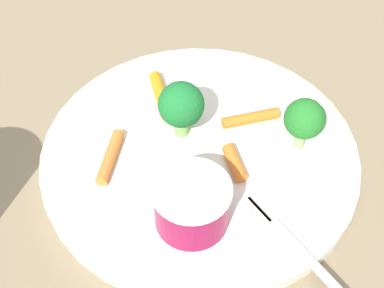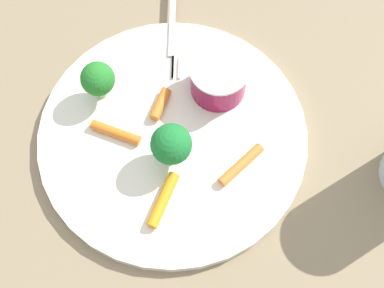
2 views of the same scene
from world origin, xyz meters
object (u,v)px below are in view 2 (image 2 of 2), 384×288
object	(u,v)px
broccoli_floret_1	(98,79)
carrot_stick_1	(241,165)
carrot_stick_2	(163,200)
plate	(173,137)
carrot_stick_0	(160,104)
carrot_stick_3	(115,135)
fork	(176,14)
broccoli_floret_0	(166,145)
sauce_cup	(219,79)

from	to	relation	value
broccoli_floret_1	carrot_stick_1	distance (m)	0.17
broccoli_floret_1	carrot_stick_2	world-z (taller)	broccoli_floret_1
plate	carrot_stick_0	bearing A→B (deg)	-158.41
carrot_stick_3	fork	distance (m)	0.16
broccoli_floret_1	carrot_stick_2	bearing A→B (deg)	28.87
broccoli_floret_0	carrot_stick_1	xyz separation A→B (m)	(0.01, 0.07, -0.03)
carrot_stick_1	broccoli_floret_1	bearing A→B (deg)	-120.23
carrot_stick_3	fork	bearing A→B (deg)	157.98
sauce_cup	carrot_stick_3	world-z (taller)	sauce_cup
carrot_stick_0	carrot_stick_3	distance (m)	0.06
carrot_stick_1	carrot_stick_3	world-z (taller)	same
broccoli_floret_0	broccoli_floret_1	size ratio (longest dim) A/B	1.09
carrot_stick_1	fork	bearing A→B (deg)	-160.88
sauce_cup	carrot_stick_3	bearing A→B (deg)	-62.27
carrot_stick_3	fork	world-z (taller)	carrot_stick_3
sauce_cup	carrot_stick_2	distance (m)	0.14
sauce_cup	broccoli_floret_0	bearing A→B (deg)	-33.33
carrot_stick_0	carrot_stick_1	distance (m)	0.11
carrot_stick_0	fork	world-z (taller)	carrot_stick_0
broccoli_floret_0	carrot_stick_1	world-z (taller)	broccoli_floret_0
sauce_cup	broccoli_floret_0	xyz separation A→B (m)	(0.08, -0.05, 0.01)
broccoli_floret_0	carrot_stick_1	distance (m)	0.08
plate	carrot_stick_0	distance (m)	0.04
broccoli_floret_1	carrot_stick_0	world-z (taller)	broccoli_floret_1
broccoli_floret_0	carrot_stick_2	xyz separation A→B (m)	(0.05, -0.00, -0.03)
plate	fork	xyz separation A→B (m)	(-0.15, 0.00, 0.01)
carrot_stick_1	sauce_cup	bearing A→B (deg)	-167.17
broccoli_floret_0	carrot_stick_0	world-z (taller)	broccoli_floret_0
carrot_stick_0	carrot_stick_3	size ratio (longest dim) A/B	0.67
plate	fork	distance (m)	0.15
plate	carrot_stick_1	size ratio (longest dim) A/B	5.01
carrot_stick_2	carrot_stick_3	size ratio (longest dim) A/B	1.07
plate	broccoli_floret_0	xyz separation A→B (m)	(0.03, -0.00, 0.04)
broccoli_floret_0	sauce_cup	bearing A→B (deg)	146.67
sauce_cup	carrot_stick_1	xyz separation A→B (m)	(0.09, 0.02, -0.02)
sauce_cup	carrot_stick_1	size ratio (longest dim) A/B	1.10
sauce_cup	carrot_stick_3	xyz separation A→B (m)	(0.06, -0.11, -0.02)
broccoli_floret_1	carrot_stick_1	world-z (taller)	broccoli_floret_1
broccoli_floret_0	carrot_stick_2	size ratio (longest dim) A/B	0.98
carrot_stick_0	carrot_stick_2	size ratio (longest dim) A/B	0.62
plate	sauce_cup	size ratio (longest dim) A/B	4.55
plate	carrot_stick_2	distance (m)	0.07
broccoli_floret_0	broccoli_floret_1	distance (m)	0.10
plate	sauce_cup	xyz separation A→B (m)	(-0.05, 0.05, 0.03)
carrot_stick_2	fork	size ratio (longest dim) A/B	0.32
carrot_stick_0	fork	xyz separation A→B (m)	(-0.12, 0.02, -0.00)
carrot_stick_1	fork	xyz separation A→B (m)	(-0.19, -0.06, -0.00)
carrot_stick_2	fork	xyz separation A→B (m)	(-0.22, 0.01, -0.00)
carrot_stick_2	broccoli_floret_1	bearing A→B (deg)	-151.13
carrot_stick_0	carrot_stick_1	xyz separation A→B (m)	(0.07, 0.08, -0.00)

